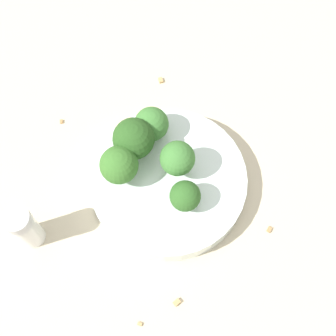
% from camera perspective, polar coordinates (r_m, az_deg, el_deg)
% --- Properties ---
extents(ground_plane, '(3.00, 3.00, 0.00)m').
position_cam_1_polar(ground_plane, '(0.63, -0.00, -2.22)').
color(ground_plane, beige).
extents(bowl, '(0.21, 0.21, 0.03)m').
position_cam_1_polar(bowl, '(0.62, -0.00, -1.71)').
color(bowl, silver).
rests_on(bowl, ground_plane).
extents(broccoli_floret_0, '(0.04, 0.04, 0.06)m').
position_cam_1_polar(broccoli_floret_0, '(0.58, 1.16, 1.09)').
color(broccoli_floret_0, '#84AD66').
rests_on(broccoli_floret_0, bowl).
extents(broccoli_floret_1, '(0.04, 0.04, 0.04)m').
position_cam_1_polar(broccoli_floret_1, '(0.57, 2.10, -3.47)').
color(broccoli_floret_1, '#84AD66').
rests_on(broccoli_floret_1, bowl).
extents(broccoli_floret_2, '(0.05, 0.05, 0.06)m').
position_cam_1_polar(broccoli_floret_2, '(0.59, -4.21, 3.54)').
color(broccoli_floret_2, '#84AD66').
rests_on(broccoli_floret_2, bowl).
extents(broccoli_floret_3, '(0.05, 0.05, 0.06)m').
position_cam_1_polar(broccoli_floret_3, '(0.58, -5.98, 0.32)').
color(broccoli_floret_3, '#7A9E5B').
rests_on(broccoli_floret_3, bowl).
extents(broccoli_floret_4, '(0.05, 0.05, 0.05)m').
position_cam_1_polar(broccoli_floret_4, '(0.61, -2.02, 5.33)').
color(broccoli_floret_4, '#7A9E5B').
rests_on(broccoli_floret_4, bowl).
extents(pepper_shaker, '(0.03, 0.03, 0.08)m').
position_cam_1_polar(pepper_shaker, '(0.60, -17.06, -6.95)').
color(pepper_shaker, silver).
rests_on(pepper_shaker, ground_plane).
extents(almond_crumb_0, '(0.01, 0.01, 0.01)m').
position_cam_1_polar(almond_crumb_0, '(0.63, 12.40, -6.96)').
color(almond_crumb_0, '#AD7F4C').
rests_on(almond_crumb_0, ground_plane).
extents(almond_crumb_1, '(0.00, 0.01, 0.01)m').
position_cam_1_polar(almond_crumb_1, '(0.59, -3.47, -18.44)').
color(almond_crumb_1, tan).
rests_on(almond_crumb_1, ground_plane).
extents(almond_crumb_2, '(0.01, 0.01, 0.01)m').
position_cam_1_polar(almond_crumb_2, '(0.59, 1.09, -16.02)').
color(almond_crumb_2, tan).
rests_on(almond_crumb_2, ground_plane).
extents(almond_crumb_3, '(0.01, 0.01, 0.01)m').
position_cam_1_polar(almond_crumb_3, '(0.69, -12.89, 5.60)').
color(almond_crumb_3, '#AD7F4C').
rests_on(almond_crumb_3, ground_plane).
extents(almond_crumb_4, '(0.01, 0.01, 0.01)m').
position_cam_1_polar(almond_crumb_4, '(0.71, -0.90, 10.74)').
color(almond_crumb_4, tan).
rests_on(almond_crumb_4, ground_plane).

